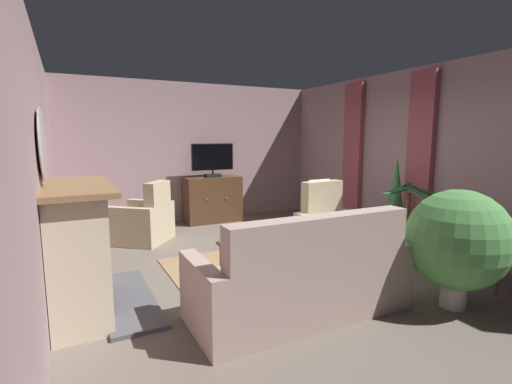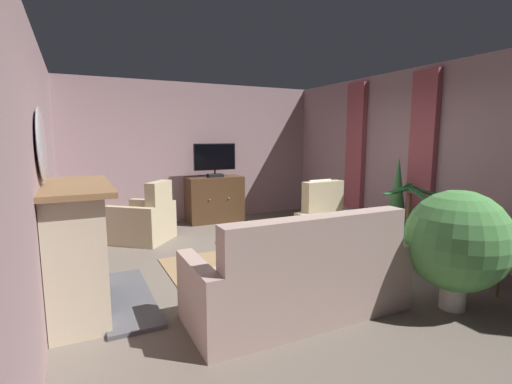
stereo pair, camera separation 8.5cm
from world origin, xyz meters
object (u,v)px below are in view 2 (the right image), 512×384
at_px(coffee_table, 262,245).
at_px(armchair_by_fireplace, 333,233).
at_px(sofa_floral, 301,282).
at_px(armchair_angled_to_table, 145,222).
at_px(wall_mirror_oval, 41,144).
at_px(fireplace, 79,250).
at_px(folded_newspaper, 264,240).
at_px(side_chair_nearest_door, 491,243).
at_px(television, 215,159).
at_px(potted_plant_on_hearth_side, 457,241).
at_px(tv_cabinet, 215,200).
at_px(tv_remote, 269,240).
at_px(potted_plant_tall_palm_by_window, 407,244).
at_px(potted_plant_leafy_by_curtain, 397,200).

bearing_deg(coffee_table, armchair_by_fireplace, 12.16).
bearing_deg(sofa_floral, armchair_by_fireplace, 43.38).
bearing_deg(armchair_angled_to_table, wall_mirror_oval, -119.08).
height_order(fireplace, folded_newspaper, fireplace).
xyz_separation_m(folded_newspaper, side_chair_nearest_door, (2.18, -1.43, 0.06)).
height_order(coffee_table, armchair_by_fireplace, armchair_by_fireplace).
height_order(television, potted_plant_on_hearth_side, television).
distance_m(sofa_floral, side_chair_nearest_door, 2.40).
relative_size(television, folded_newspaper, 2.84).
xyz_separation_m(tv_cabinet, tv_remote, (-0.43, -3.13, 0.01)).
distance_m(television, side_chair_nearest_door, 4.83).
distance_m(coffee_table, potted_plant_on_hearth_side, 2.11).
height_order(folded_newspaper, potted_plant_tall_palm_by_window, potted_plant_tall_palm_by_window).
bearing_deg(fireplace, tv_cabinet, 50.78).
bearing_deg(sofa_floral, potted_plant_leafy_by_curtain, 26.05).
bearing_deg(side_chair_nearest_door, coffee_table, 148.05).
distance_m(tv_cabinet, armchair_angled_to_table, 1.76).
bearing_deg(television, tv_cabinet, 90.00).
bearing_deg(television, potted_plant_on_hearth_side, -80.18).
bearing_deg(armchair_angled_to_table, coffee_table, -65.43).
height_order(fireplace, television, television).
distance_m(armchair_angled_to_table, side_chair_nearest_door, 4.88).
height_order(armchair_by_fireplace, potted_plant_tall_palm_by_window, potted_plant_tall_palm_by_window).
xyz_separation_m(tv_cabinet, side_chair_nearest_door, (1.73, -4.50, 0.07)).
height_order(potted_plant_on_hearth_side, potted_plant_tall_palm_by_window, potted_plant_on_hearth_side).
bearing_deg(potted_plant_on_hearth_side, side_chair_nearest_door, 13.92).
bearing_deg(potted_plant_on_hearth_side, coffee_table, 128.98).
height_order(tv_cabinet, coffee_table, tv_cabinet).
bearing_deg(armchair_by_fireplace, sofa_floral, -136.62).
height_order(television, side_chair_nearest_door, television).
xyz_separation_m(sofa_floral, potted_plant_on_hearth_side, (1.45, -0.54, 0.35)).
bearing_deg(television, wall_mirror_oval, -132.35).
relative_size(fireplace, folded_newspaper, 5.23).
bearing_deg(wall_mirror_oval, potted_plant_leafy_by_curtain, 1.67).
xyz_separation_m(sofa_floral, armchair_angled_to_table, (-0.88, 3.32, -0.02)).
relative_size(sofa_floral, side_chair_nearest_door, 2.33).
distance_m(fireplace, tv_remote, 2.10).
bearing_deg(potted_plant_leafy_by_curtain, fireplace, -178.24).
xyz_separation_m(sofa_floral, armchair_by_fireplace, (1.45, 1.37, -0.01)).
bearing_deg(television, potted_plant_tall_palm_by_window, -66.48).
bearing_deg(fireplace, armchair_by_fireplace, 4.57).
relative_size(armchair_by_fireplace, armchair_angled_to_table, 0.92).
bearing_deg(tv_remote, side_chair_nearest_door, -97.24).
relative_size(television, potted_plant_tall_palm_by_window, 0.78).
bearing_deg(tv_cabinet, potted_plant_tall_palm_by_window, -66.80).
distance_m(fireplace, tv_cabinet, 3.99).
height_order(side_chair_nearest_door, potted_plant_leafy_by_curtain, potted_plant_leafy_by_curtain).
height_order(sofa_floral, side_chair_nearest_door, sofa_floral).
relative_size(wall_mirror_oval, folded_newspaper, 2.96).
xyz_separation_m(tv_remote, potted_plant_on_hearth_side, (1.24, -1.59, 0.24)).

